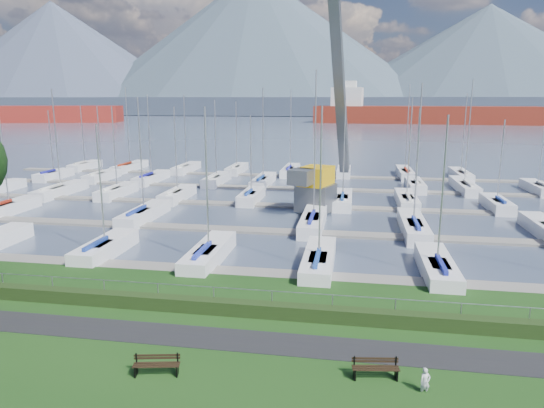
% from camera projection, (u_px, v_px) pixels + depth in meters
% --- Properties ---
extents(path, '(160.00, 2.00, 0.04)m').
position_uv_depth(path, '(217.00, 338.00, 21.75)').
color(path, black).
rests_on(path, grass).
extents(water, '(800.00, 540.00, 0.20)m').
position_uv_depth(water, '(344.00, 119.00, 275.36)').
color(water, '#465267').
extents(hedge, '(80.00, 0.70, 0.70)m').
position_uv_depth(hedge, '(231.00, 307.00, 24.18)').
color(hedge, '#1E3112').
rests_on(hedge, grass).
extents(fence, '(80.00, 0.04, 0.04)m').
position_uv_depth(fence, '(233.00, 288.00, 24.39)').
color(fence, gray).
rests_on(fence, grass).
extents(foothill, '(900.00, 80.00, 12.00)m').
position_uv_depth(foothill, '(346.00, 106.00, 341.49)').
color(foothill, '#3B4456').
rests_on(foothill, water).
extents(mountains, '(1190.00, 360.00, 115.00)m').
position_uv_depth(mountains, '(358.00, 55.00, 403.64)').
color(mountains, '#3C4559').
rests_on(mountains, water).
extents(docks, '(90.00, 41.60, 0.25)m').
position_uv_depth(docks, '(294.00, 206.00, 49.75)').
color(docks, slate).
rests_on(docks, water).
extents(bench_left, '(1.85, 0.76, 0.85)m').
position_uv_depth(bench_left, '(157.00, 365.00, 18.83)').
color(bench_left, black).
rests_on(bench_left, grass).
extents(bench_right, '(1.84, 0.67, 0.85)m').
position_uv_depth(bench_right, '(375.00, 368.00, 18.60)').
color(bench_right, black).
rests_on(bench_right, grass).
extents(person, '(0.47, 0.39, 1.10)m').
position_uv_depth(person, '(425.00, 378.00, 17.68)').
color(person, silver).
rests_on(person, grass).
extents(crane, '(5.61, 13.48, 22.35)m').
position_uv_depth(crane, '(322.00, 154.00, 47.31)').
color(crane, '#57595E').
rests_on(crane, water).
extents(cargo_ship_west, '(93.85, 41.26, 21.50)m').
position_uv_depth(cargo_ship_west, '(12.00, 114.00, 233.20)').
color(cargo_ship_west, maroon).
rests_on(cargo_ship_west, water).
extents(cargo_ship_mid, '(99.13, 26.01, 21.50)m').
position_uv_depth(cargo_ship_mid, '(412.00, 115.00, 222.55)').
color(cargo_ship_mid, maroon).
rests_on(cargo_ship_mid, water).
extents(sailboat_fleet, '(74.42, 50.32, 13.72)m').
position_uv_depth(sailboat_fleet, '(284.00, 148.00, 51.70)').
color(sailboat_fleet, '#1B3F99').
rests_on(sailboat_fleet, water).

